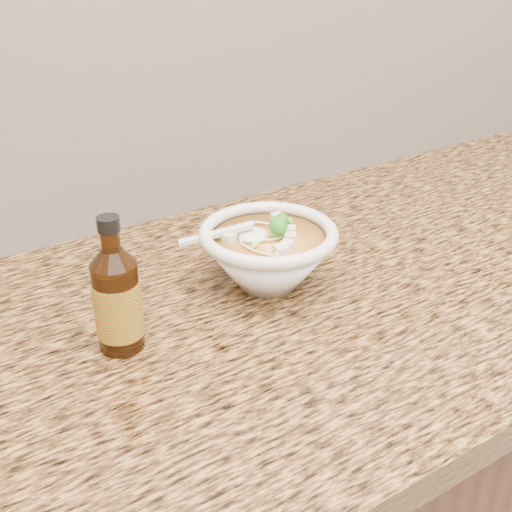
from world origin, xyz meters
TOP-DOWN VIEW (x-y plane):
  - counter_slab at (0.00, 1.68)m, footprint 4.00×0.68m
  - soup_bowl at (-0.00, 1.70)m, footprint 0.21×0.19m
  - hot_sauce_bottle at (-0.23, 1.67)m, footprint 0.07×0.07m

SIDE VIEW (x-z plane):
  - counter_slab at x=0.00m, z-range 0.86..0.90m
  - soup_bowl at x=0.00m, z-range 0.89..1.00m
  - hot_sauce_bottle at x=-0.23m, z-range 0.88..1.05m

